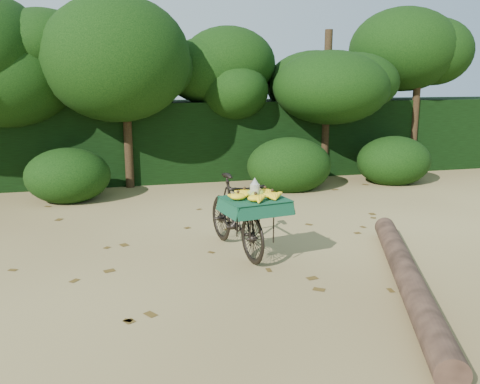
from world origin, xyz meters
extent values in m
plane|color=tan|center=(0.00, 0.00, 0.00)|extent=(80.00, 80.00, 0.00)
imported|color=black|center=(-0.60, 0.66, 0.52)|extent=(0.77, 1.79, 1.04)
cube|color=black|center=(-0.50, 0.07, 0.86)|extent=(0.45, 0.51, 0.03)
cube|color=#144C2B|center=(-0.50, 0.07, 0.87)|extent=(0.84, 0.74, 0.01)
ellipsoid|color=#90A628|center=(-0.43, 0.08, 0.93)|extent=(0.10, 0.08, 0.11)
ellipsoid|color=#90A628|center=(-0.54, 0.12, 0.93)|extent=(0.10, 0.08, 0.11)
ellipsoid|color=#90A628|center=(-0.53, 0.01, 0.93)|extent=(0.10, 0.08, 0.11)
cylinder|color=#EAE5C6|center=(-0.50, 0.08, 0.98)|extent=(0.12, 0.12, 0.16)
cylinder|color=brown|center=(0.97, -1.05, 0.14)|extent=(1.82, 3.78, 0.29)
cube|color=black|center=(0.00, 6.30, 0.90)|extent=(26.00, 1.80, 1.80)
camera|label=1|loc=(-2.22, -5.78, 2.33)|focal=38.00mm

